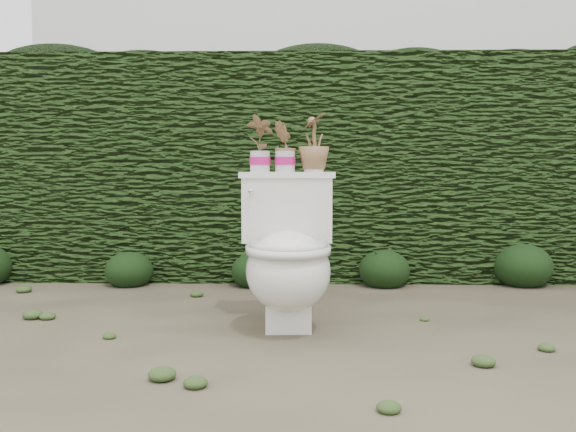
{
  "coord_description": "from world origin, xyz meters",
  "views": [
    {
      "loc": [
        -0.17,
        -3.09,
        0.77
      ],
      "look_at": [
        -0.24,
        0.03,
        0.55
      ],
      "focal_mm": 38.0,
      "sensor_mm": 36.0,
      "label": 1
    }
  ],
  "objects_px": {
    "potted_plant_center": "(285,148)",
    "potted_plant_right": "(314,144)",
    "toilet": "(288,257)",
    "potted_plant_left": "(260,145)"
  },
  "relations": [
    {
      "from": "potted_plant_left",
      "to": "potted_plant_center",
      "type": "distance_m",
      "value": 0.13
    },
    {
      "from": "toilet",
      "to": "potted_plant_left",
      "type": "height_order",
      "value": "potted_plant_left"
    },
    {
      "from": "potted_plant_left",
      "to": "potted_plant_center",
      "type": "height_order",
      "value": "potted_plant_left"
    },
    {
      "from": "toilet",
      "to": "potted_plant_center",
      "type": "height_order",
      "value": "potted_plant_center"
    },
    {
      "from": "toilet",
      "to": "potted_plant_right",
      "type": "distance_m",
      "value": 0.63
    },
    {
      "from": "toilet",
      "to": "potted_plant_center",
      "type": "relative_size",
      "value": 3.07
    },
    {
      "from": "potted_plant_center",
      "to": "toilet",
      "type": "bearing_deg",
      "value": 4.66
    },
    {
      "from": "potted_plant_center",
      "to": "potted_plant_right",
      "type": "bearing_deg",
      "value": 92.86
    },
    {
      "from": "toilet",
      "to": "potted_plant_left",
      "type": "relative_size",
      "value": 2.73
    },
    {
      "from": "toilet",
      "to": "potted_plant_center",
      "type": "bearing_deg",
      "value": 91.8
    }
  ]
}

